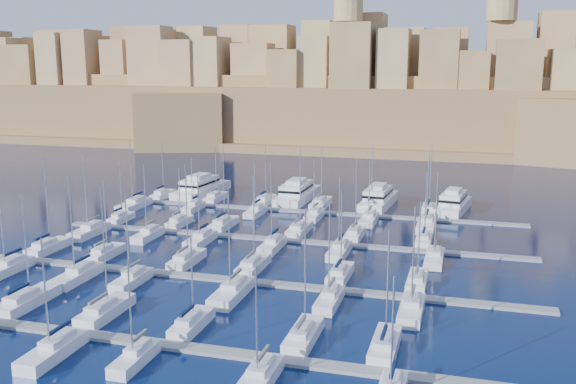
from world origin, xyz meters
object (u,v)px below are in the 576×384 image
(motor_yacht_d, at_px, (453,203))
(motor_yacht_a, at_px, (201,187))
(motor_yacht_b, at_px, (297,193))
(motor_yacht_c, at_px, (378,198))
(sailboat_4, at_px, (304,335))
(sailboat_2, at_px, (105,310))

(motor_yacht_d, bearing_deg, motor_yacht_a, 178.50)
(motor_yacht_b, distance_m, motor_yacht_d, 34.19)
(motor_yacht_c, bearing_deg, motor_yacht_a, 178.78)
(motor_yacht_b, bearing_deg, sailboat_4, -74.28)
(motor_yacht_b, height_order, motor_yacht_c, same)
(sailboat_2, xyz_separation_m, motor_yacht_a, (-18.29, 71.02, 0.96))
(motor_yacht_a, distance_m, motor_yacht_b, 23.40)
(sailboat_2, xyz_separation_m, motor_yacht_c, (23.51, 70.13, 0.96))
(motor_yacht_c, bearing_deg, sailboat_4, -88.63)
(sailboat_2, height_order, motor_yacht_d, sailboat_2)
(motor_yacht_c, relative_size, motor_yacht_d, 1.07)
(sailboat_4, distance_m, motor_yacht_d, 71.17)
(sailboat_4, bearing_deg, motor_yacht_b, 105.72)
(motor_yacht_d, bearing_deg, motor_yacht_c, 177.77)
(sailboat_2, distance_m, motor_yacht_d, 79.84)
(motor_yacht_a, relative_size, motor_yacht_d, 1.18)
(sailboat_2, bearing_deg, motor_yacht_c, 71.46)
(sailboat_2, bearing_deg, motor_yacht_d, 60.54)
(motor_yacht_d, bearing_deg, motor_yacht_b, 177.34)
(sailboat_4, height_order, motor_yacht_c, sailboat_4)
(sailboat_4, relative_size, motor_yacht_a, 0.78)
(sailboat_4, xyz_separation_m, motor_yacht_c, (-1.68, 70.38, 0.97))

